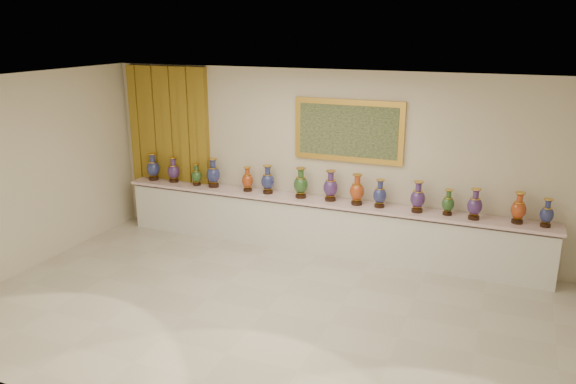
{
  "coord_description": "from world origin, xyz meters",
  "views": [
    {
      "loc": [
        2.82,
        -6.12,
        3.66
      ],
      "look_at": [
        -0.38,
        1.7,
        1.15
      ],
      "focal_mm": 35.0,
      "sensor_mm": 36.0,
      "label": 1
    }
  ],
  "objects_px": {
    "counter": "(322,226)",
    "vase_1": "(173,171)",
    "vase_0": "(153,168)",
    "vase_2": "(197,176)"
  },
  "relations": [
    {
      "from": "counter",
      "to": "vase_0",
      "type": "relative_size",
      "value": 14.49
    },
    {
      "from": "counter",
      "to": "vase_1",
      "type": "bearing_deg",
      "value": 179.7
    },
    {
      "from": "vase_0",
      "to": "vase_1",
      "type": "relative_size",
      "value": 1.1
    },
    {
      "from": "counter",
      "to": "vase_1",
      "type": "height_order",
      "value": "vase_1"
    },
    {
      "from": "counter",
      "to": "vase_2",
      "type": "relative_size",
      "value": 18.52
    },
    {
      "from": "counter",
      "to": "vase_2",
      "type": "xyz_separation_m",
      "value": [
        -2.38,
        -0.02,
        0.64
      ]
    },
    {
      "from": "counter",
      "to": "vase_0",
      "type": "height_order",
      "value": "vase_0"
    },
    {
      "from": "counter",
      "to": "vase_1",
      "type": "relative_size",
      "value": 15.88
    },
    {
      "from": "vase_0",
      "to": "vase_1",
      "type": "height_order",
      "value": "vase_0"
    },
    {
      "from": "vase_1",
      "to": "vase_0",
      "type": "bearing_deg",
      "value": -177.0
    }
  ]
}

